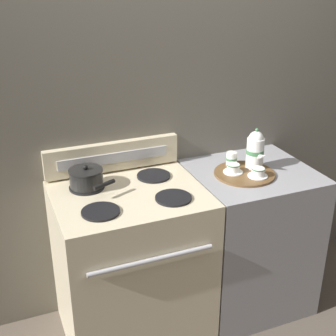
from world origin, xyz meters
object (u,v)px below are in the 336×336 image
object	(u,v)px
stove	(132,265)
saucepan	(87,178)
teacup_left	(258,172)
creamer_jug	(231,159)
teapot	(255,150)
serving_tray	(244,174)
teacup_right	(233,168)

from	to	relation	value
stove	saucepan	distance (m)	0.57
saucepan	teacup_left	world-z (taller)	saucepan
teacup_left	creamer_jug	xyz separation A→B (m)	(-0.06, 0.20, 0.01)
stove	teapot	bearing A→B (deg)	1.35
saucepan	teapot	bearing A→B (deg)	-7.34
stove	creamer_jug	xyz separation A→B (m)	(0.66, 0.10, 0.51)
stove	teacup_left	world-z (taller)	teacup_left
saucepan	serving_tray	size ratio (longest dim) A/B	0.77
saucepan	teacup_right	bearing A→B (deg)	-9.73
serving_tray	teapot	world-z (taller)	teapot
stove	teapot	world-z (taller)	teapot
teacup_right	saucepan	bearing A→B (deg)	170.27
saucepan	teacup_right	distance (m)	0.82
saucepan	teacup_left	xyz separation A→B (m)	(0.91, -0.24, -0.02)
stove	teacup_left	distance (m)	0.88
stove	teapot	size ratio (longest dim) A/B	3.86
teacup_left	creamer_jug	size ratio (longest dim) A/B	1.40
stove	serving_tray	distance (m)	0.82
stove	saucepan	xyz separation A→B (m)	(-0.19, 0.14, 0.52)
saucepan	teacup_left	bearing A→B (deg)	-14.88
teapot	teacup_left	size ratio (longest dim) A/B	2.12
teacup_left	creamer_jug	distance (m)	0.21
serving_tray	teacup_right	distance (m)	0.07
saucepan	teacup_right	xyz separation A→B (m)	(0.81, -0.14, -0.02)
teapot	creamer_jug	size ratio (longest dim) A/B	2.97
teacup_left	teapot	bearing A→B (deg)	67.34
stove	serving_tray	xyz separation A→B (m)	(0.68, -0.03, 0.46)
stove	teacup_left	xyz separation A→B (m)	(0.72, -0.10, 0.49)
stove	creamer_jug	size ratio (longest dim) A/B	11.48
teacup_right	stove	bearing A→B (deg)	-179.71
stove	serving_tray	size ratio (longest dim) A/B	2.67
serving_tray	teacup_right	world-z (taller)	teacup_right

